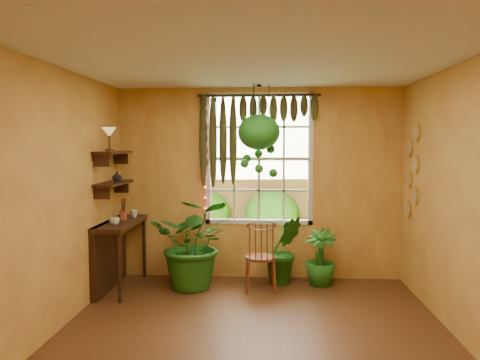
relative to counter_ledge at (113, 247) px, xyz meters
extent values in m
plane|color=#5A3419|center=(1.91, -1.60, -0.55)|extent=(4.50, 4.50, 0.00)
plane|color=silver|center=(1.91, -1.60, 2.15)|extent=(4.50, 4.50, 0.00)
plane|color=gold|center=(1.91, 0.65, 0.80)|extent=(4.00, 0.00, 4.00)
plane|color=gold|center=(-0.09, -1.60, 0.80)|extent=(0.00, 4.50, 4.50)
plane|color=gold|center=(3.91, -1.60, 0.80)|extent=(0.00, 4.50, 4.50)
cube|color=silver|center=(1.91, 0.68, 1.15)|extent=(1.52, 0.10, 1.86)
cube|color=white|center=(1.91, 0.71, 1.15)|extent=(1.38, 0.01, 1.78)
cylinder|color=black|center=(1.91, 0.57, 2.03)|extent=(1.70, 0.04, 0.04)
cube|color=black|center=(0.11, 0.00, 0.32)|extent=(0.40, 1.20, 0.06)
cube|color=black|center=(-0.05, 0.00, -0.10)|extent=(0.08, 1.18, 0.90)
cylinder|color=black|center=(0.27, -0.55, -0.12)|extent=(0.05, 0.05, 0.86)
cylinder|color=black|center=(0.27, 0.55, -0.12)|extent=(0.05, 0.05, 0.86)
cube|color=black|center=(0.03, 0.00, 0.85)|extent=(0.25, 0.90, 0.04)
cube|color=black|center=(0.03, 0.00, 1.25)|extent=(0.25, 0.90, 0.04)
cube|color=#2C601B|center=(1.91, 5.65, -0.57)|extent=(14.00, 10.00, 0.04)
cube|color=#8F6743|center=(1.91, 3.85, 0.35)|extent=(12.00, 0.10, 1.80)
plane|color=#8BB5E8|center=(1.91, 7.45, 1.00)|extent=(12.00, 0.00, 12.00)
cylinder|color=maroon|center=(1.95, 0.07, -0.12)|extent=(0.44, 0.44, 0.04)
torus|color=maroon|center=(1.96, -0.11, 0.34)|extent=(0.39, 0.07, 0.39)
imported|color=#134913|center=(1.08, 0.10, 0.05)|extent=(1.10, 0.96, 1.21)
imported|color=#134913|center=(2.26, 0.37, -0.09)|extent=(0.61, 0.55, 0.93)
imported|color=#134913|center=(2.75, 0.32, -0.17)|extent=(0.54, 0.54, 0.76)
ellipsoid|color=black|center=(1.92, 0.30, 1.43)|extent=(0.33, 0.33, 0.20)
ellipsoid|color=#134913|center=(1.92, 0.30, 1.52)|extent=(0.56, 0.56, 0.48)
imported|color=silver|center=(0.13, -0.29, 0.40)|extent=(0.14, 0.14, 0.10)
imported|color=beige|center=(0.19, 0.34, 0.40)|extent=(0.11, 0.11, 0.10)
cylinder|color=#97412B|center=(0.11, 0.13, 0.41)|extent=(0.10, 0.10, 0.12)
imported|color=#B2AD99|center=(0.04, 0.11, 0.93)|extent=(0.17, 0.17, 0.13)
cylinder|color=#513417|center=(0.05, -0.19, 1.28)|extent=(0.10, 0.10, 0.03)
cylinder|color=#513417|center=(0.05, -0.19, 1.38)|extent=(0.02, 0.02, 0.18)
cone|color=slate|center=(0.05, -0.19, 1.51)|extent=(0.18, 0.18, 0.12)
camera|label=1|loc=(2.07, -5.95, 1.36)|focal=35.00mm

